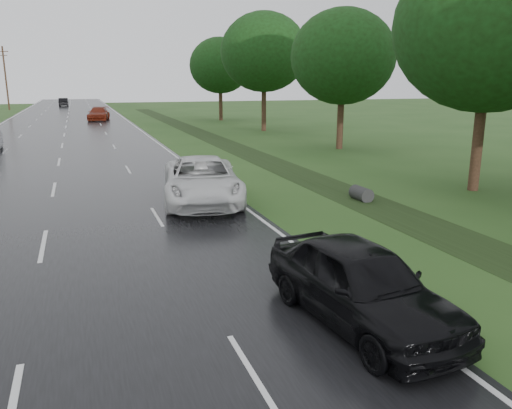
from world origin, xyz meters
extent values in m
cube|color=black|center=(0.00, 45.00, 0.02)|extent=(14.00, 180.00, 0.04)
cube|color=silver|center=(6.75, 45.00, 0.04)|extent=(0.12, 180.00, 0.01)
cube|color=silver|center=(0.00, 45.00, 0.04)|extent=(0.12, 180.00, 0.01)
cube|color=black|center=(11.50, 20.00, 0.00)|extent=(2.20, 120.00, 0.01)
cylinder|color=#2D2D2D|center=(11.50, 10.00, 0.25)|extent=(0.56, 1.00, 0.56)
cylinder|color=#312014|center=(-9.20, 85.00, 5.00)|extent=(0.26, 0.26, 10.00)
cube|color=#312014|center=(-9.20, 85.00, 9.20)|extent=(1.60, 0.12, 0.12)
cube|color=#312014|center=(-9.20, 85.00, 8.60)|extent=(1.20, 0.10, 0.10)
cylinder|color=#312014|center=(17.00, 10.00, 1.92)|extent=(0.44, 0.44, 3.84)
ellipsoid|color=black|center=(17.00, 10.00, 6.69)|extent=(7.60, 7.60, 6.84)
cylinder|color=#312014|center=(18.20, 24.00, 1.76)|extent=(0.44, 0.44, 3.52)
ellipsoid|color=black|center=(18.20, 24.00, 6.14)|extent=(7.00, 7.00, 6.30)
cylinder|color=#312014|center=(17.80, 38.00, 2.08)|extent=(0.44, 0.44, 4.16)
ellipsoid|color=black|center=(17.80, 38.00, 7.16)|extent=(8.00, 8.00, 7.20)
cylinder|color=#312014|center=(17.50, 52.00, 1.84)|extent=(0.44, 0.44, 3.68)
ellipsoid|color=black|center=(17.50, 52.00, 6.38)|extent=(7.20, 7.20, 6.48)
imported|color=silver|center=(5.50, 11.66, 0.88)|extent=(3.79, 6.47, 1.69)
imported|color=black|center=(6.00, 0.96, 0.84)|extent=(2.35, 4.85, 1.60)
imported|color=maroon|center=(3.61, 56.21, 0.81)|extent=(3.03, 5.59, 1.54)
imported|color=black|center=(-1.00, 94.66, 0.80)|extent=(1.66, 4.62, 1.52)
camera|label=1|loc=(1.21, -6.65, 4.54)|focal=35.00mm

